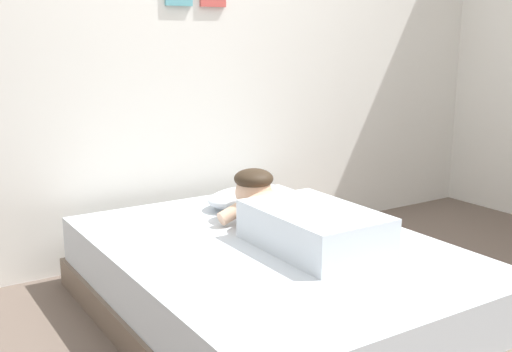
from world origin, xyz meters
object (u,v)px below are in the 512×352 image
at_px(pillow, 251,197).
at_px(bed, 272,283).
at_px(person_lying, 296,217).
at_px(cell_phone, 261,240).
at_px(coffee_cup, 263,212).

bearing_deg(pillow, bed, -113.90).
distance_m(person_lying, cell_phone, 0.19).
xyz_separation_m(person_lying, coffee_cup, (0.06, 0.36, -0.07)).
bearing_deg(bed, pillow, 66.10).
distance_m(bed, pillow, 0.69).
relative_size(bed, pillow, 3.71).
xyz_separation_m(pillow, person_lying, (-0.13, -0.59, 0.05)).
bearing_deg(coffee_cup, bed, -117.54).
bearing_deg(cell_phone, pillow, 62.34).
relative_size(pillow, cell_phone, 3.71).
distance_m(bed, person_lying, 0.32).
relative_size(bed, coffee_cup, 15.45).
relative_size(pillow, person_lying, 0.57).
bearing_deg(person_lying, pillow, 77.46).
bearing_deg(coffee_cup, person_lying, -98.88).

